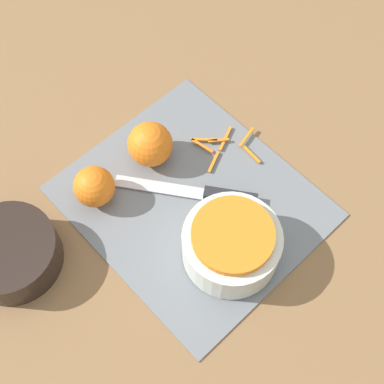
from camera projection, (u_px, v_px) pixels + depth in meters
ground_plane at (192, 202)px, 0.92m from camera, size 4.00×4.00×0.00m
cutting_board at (192, 201)px, 0.92m from camera, size 0.40×0.35×0.01m
bowl_speckled at (231, 244)px, 0.83m from camera, size 0.16×0.16×0.08m
bowl_dark at (11, 253)px, 0.84m from camera, size 0.15×0.15×0.06m
knife at (212, 194)px, 0.91m from camera, size 0.21×0.16×0.02m
orange_left at (150, 144)px, 0.92m from camera, size 0.08×0.08×0.08m
orange_right at (94, 187)px, 0.89m from camera, size 0.07×0.07×0.07m
peel_pile at (223, 145)px, 0.96m from camera, size 0.12×0.12×0.01m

